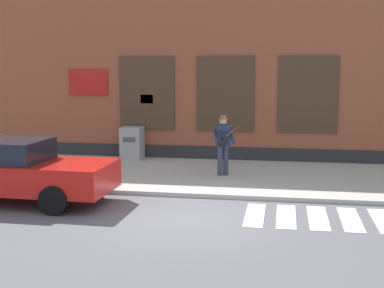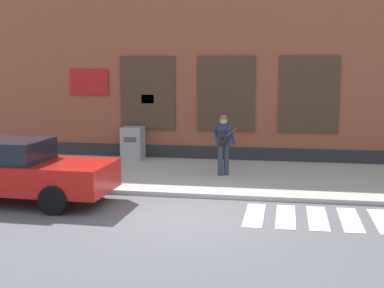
# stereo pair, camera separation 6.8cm
# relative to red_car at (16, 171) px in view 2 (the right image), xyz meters

# --- Properties ---
(ground_plane) EXTENTS (160.00, 160.00, 0.00)m
(ground_plane) POSITION_rel_red_car_xyz_m (4.39, -0.64, -0.77)
(ground_plane) COLOR #56565B
(sidewalk) EXTENTS (28.00, 5.05, 0.11)m
(sidewalk) POSITION_rel_red_car_xyz_m (4.39, 3.64, -0.71)
(sidewalk) COLOR #ADAAA3
(sidewalk) RESTS_ON ground
(building_backdrop) EXTENTS (28.00, 4.06, 7.12)m
(building_backdrop) POSITION_rel_red_car_xyz_m (4.39, 8.16, 2.79)
(building_backdrop) COLOR brown
(building_backdrop) RESTS_ON ground
(crosswalk) EXTENTS (5.20, 1.90, 0.01)m
(crosswalk) POSITION_rel_red_car_xyz_m (8.16, -0.19, -0.76)
(crosswalk) COLOR silver
(crosswalk) RESTS_ON ground
(red_car) EXTENTS (4.64, 2.06, 1.53)m
(red_car) POSITION_rel_red_car_xyz_m (0.00, 0.00, 0.00)
(red_car) COLOR red
(red_car) RESTS_ON ground
(busker) EXTENTS (0.79, 0.67, 1.75)m
(busker) POSITION_rel_red_car_xyz_m (4.63, 3.48, 0.34)
(busker) COLOR #33384C
(busker) RESTS_ON sidewalk
(utility_box) EXTENTS (0.70, 0.72, 1.10)m
(utility_box) POSITION_rel_red_car_xyz_m (1.25, 5.71, -0.11)
(utility_box) COLOR #9E9E9E
(utility_box) RESTS_ON sidewalk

